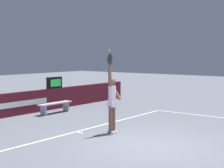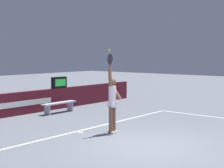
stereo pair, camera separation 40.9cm
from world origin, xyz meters
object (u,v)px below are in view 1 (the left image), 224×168
object	(u,v)px
speed_display	(54,83)
tennis_player	(112,100)
tennis_ball	(109,50)
courtside_bench_near	(55,105)

from	to	relation	value
speed_display	tennis_player	world-z (taller)	tennis_player
speed_display	tennis_ball	bearing A→B (deg)	-115.48
speed_display	tennis_ball	size ratio (longest dim) A/B	11.64
tennis_ball	courtside_bench_near	xyz separation A→B (m)	(1.61, 4.17, -2.27)
courtside_bench_near	tennis_ball	bearing A→B (deg)	-111.11
tennis_player	courtside_bench_near	size ratio (longest dim) A/B	1.48
courtside_bench_near	speed_display	bearing A→B (deg)	47.66
tennis_ball	courtside_bench_near	size ratio (longest dim) A/B	0.04
tennis_ball	courtside_bench_near	world-z (taller)	tennis_ball
speed_display	tennis_player	distance (m)	5.54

